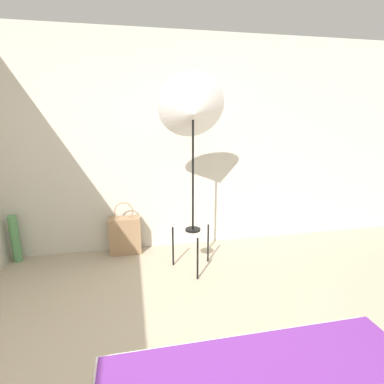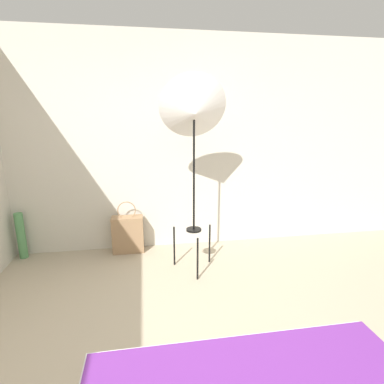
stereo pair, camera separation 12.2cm
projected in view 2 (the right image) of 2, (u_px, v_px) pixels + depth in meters
wall_back at (158, 146)px, 3.65m from camera, size 8.00×0.05×2.60m
photo_umbrella at (194, 112)px, 2.93m from camera, size 0.68×0.47×2.06m
tote_bag at (128, 234)px, 3.71m from camera, size 0.38×0.17×0.65m
paper_roll at (21, 236)px, 3.54m from camera, size 0.10×0.10×0.56m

